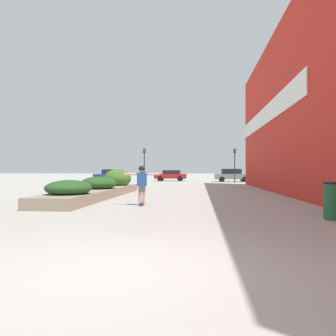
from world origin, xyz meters
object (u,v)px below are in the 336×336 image
car_center_right (111,175)px  skateboarder (142,180)px  traffic_light_left (144,160)px  trash_bin (333,201)px  car_leftmost (171,175)px  car_center_left (294,174)px  skateboard (142,204)px  traffic_light_right (235,160)px  car_rightmost (232,175)px

car_center_right → skateboarder: bearing=-162.4°
car_center_right → traffic_light_left: bearing=-134.1°
trash_bin → car_leftmost: car_leftmost is taller
car_center_left → skateboarder: bearing=-25.2°
trash_bin → traffic_light_left: traffic_light_left is taller
trash_bin → skateboard: bearing=151.4°
skateboard → car_center_left: (14.09, 29.96, 0.81)m
traffic_light_right → trash_bin: bearing=-90.6°
trash_bin → car_center_right: car_center_right is taller
trash_bin → traffic_light_right: traffic_light_right is taller
car_center_left → car_center_right: size_ratio=1.01×
skateboard → car_leftmost: bearing=86.3°
trash_bin → car_leftmost: bearing=102.5°
car_rightmost → skateboarder: bearing=-12.6°
traffic_light_right → car_rightmost: bearing=89.2°
skateboard → skateboarder: 0.89m
skateboarder → traffic_light_right: size_ratio=0.38×
car_leftmost → car_rightmost: 7.90m
car_rightmost → traffic_light_right: 3.83m
car_rightmost → car_center_left: bearing=107.1°
car_rightmost → car_leftmost: bearing=-105.8°
skateboard → trash_bin: (5.82, -3.17, 0.45)m
car_center_left → traffic_light_right: (-8.00, -5.86, 1.66)m
skateboarder → car_center_right: bearing=101.0°
car_leftmost → car_center_right: bearing=97.5°
trash_bin → car_center_left: 34.14m
car_center_left → traffic_light_left: traffic_light_left is taller
car_leftmost → traffic_light_left: (-2.47, -5.98, 1.81)m
skateboard → traffic_light_right: 24.97m
trash_bin → car_center_right: bearing=115.1°
car_leftmost → skateboarder: bearing=-177.2°
car_center_left → traffic_light_left: size_ratio=1.12×
skateboard → skateboarder: (0.00, 0.00, 0.89)m
traffic_light_right → skateboard: bearing=-104.2°
skateboarder → car_center_left: bearing=58.3°
car_center_right → car_rightmost: size_ratio=0.99×
trash_bin → car_center_left: size_ratio=0.24×
skateboarder → skateboard: bearing=0.0°
skateboard → traffic_light_right: size_ratio=0.19×
trash_bin → traffic_light_left: size_ratio=0.27×
skateboarder → car_rightmost: (6.13, 27.51, -0.16)m
car_rightmost → traffic_light_right: traffic_light_right is taller
car_rightmost → trash_bin: bearing=-0.6°
trash_bin → car_rightmost: size_ratio=0.24×
car_leftmost → car_rightmost: bearing=-105.8°
car_leftmost → traffic_light_left: traffic_light_left is taller
skateboarder → car_rightmost: size_ratio=0.34×
skateboarder → traffic_light_right: 24.90m
car_rightmost → traffic_light_left: traffic_light_left is taller
trash_bin → car_rightmost: (0.31, 30.68, 0.29)m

